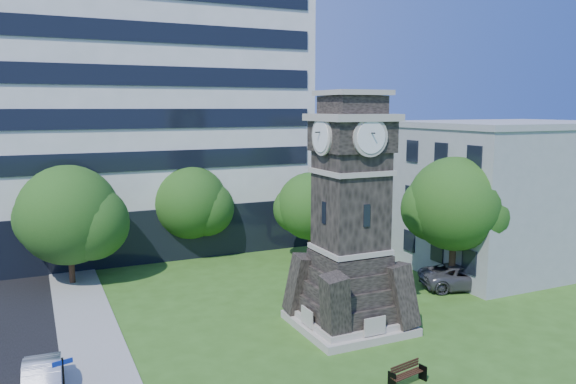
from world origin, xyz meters
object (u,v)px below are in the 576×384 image
clock_tower (350,228)px  car_east_lot (465,276)px  car_street_mid (42,382)px  park_bench (407,373)px

clock_tower → car_east_lot: clock_tower is taller
clock_tower → car_street_mid: size_ratio=2.94×
clock_tower → car_east_lot: bearing=13.3°
car_street_mid → park_bench: car_street_mid is taller
car_street_mid → park_bench: 14.70m
clock_tower → park_bench: clock_tower is taller
park_bench → car_street_mid: bearing=149.1°
clock_tower → car_east_lot: size_ratio=2.17×
car_street_mid → car_east_lot: car_east_lot is taller
car_street_mid → park_bench: (13.81, -5.03, -0.23)m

